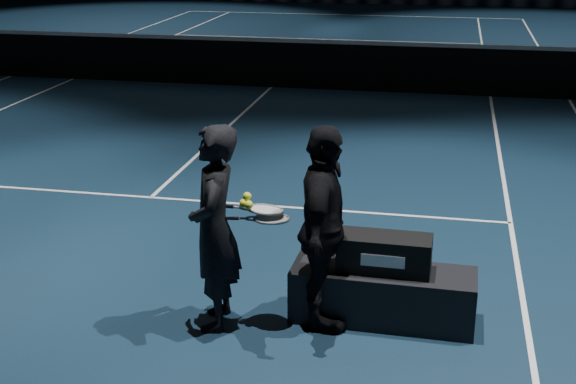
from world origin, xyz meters
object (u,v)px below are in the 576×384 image
player_bench (383,295)px  tennis_balls (246,202)px  racket_upper (265,210)px  player_b (323,229)px  racket_lower (272,219)px  racket_bag (385,253)px  player_a (215,228)px

player_bench → tennis_balls: 1.38m
racket_upper → tennis_balls: size_ratio=5.67×
player_b → racket_lower: player_b is taller
racket_bag → racket_lower: size_ratio=1.09×
tennis_balls → player_a: bearing=-168.8°
player_a → racket_lower: player_a is taller
player_a → racket_lower: size_ratio=2.46×
player_a → racket_upper: player_a is taller
player_a → player_b: bearing=90.9°
player_b → tennis_balls: size_ratio=13.92×
player_b → player_a: bearing=97.1°
player_bench → racket_lower: racket_lower is taller
racket_lower → tennis_balls: bearing=178.5°
racket_upper → tennis_balls: bearing=-170.4°
tennis_balls → player_b: bearing=9.6°
racket_bag → racket_lower: (-0.87, -0.25, 0.32)m
player_bench → player_b: 0.80m
racket_lower → racket_upper: bearing=141.3°
player_bench → racket_upper: 1.22m
racket_bag → racket_lower: bearing=-162.9°
player_a → player_b: same height
player_b → tennis_balls: 0.64m
racket_bag → racket_upper: 1.03m
player_bench → player_a: size_ratio=0.89×
racket_lower → tennis_balls: (-0.19, -0.03, 0.14)m
racket_lower → tennis_balls: size_ratio=5.67×
racket_upper → racket_bag: bearing=-0.9°
player_a → tennis_balls: bearing=92.0°
player_bench → racket_upper: racket_upper is taller
racket_lower → racket_upper: 0.09m
racket_bag → player_b: player_b is taller
player_b → racket_bag: bearing=-72.5°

